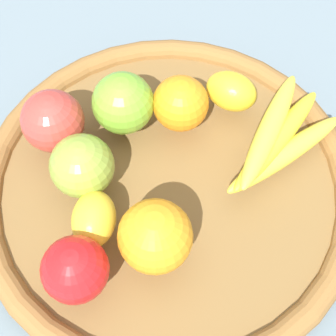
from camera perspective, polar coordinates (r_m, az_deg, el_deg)
name	(u,v)px	position (r m, az deg, el deg)	size (l,w,h in m)	color
ground_plane	(168,192)	(0.66, 0.00, -2.70)	(2.40, 2.40, 0.00)	slate
basket	(168,185)	(0.64, 0.00, -1.87)	(0.47, 0.47, 0.04)	brown
orange_0	(181,103)	(0.64, 1.42, 7.24)	(0.07, 0.07, 0.07)	orange
apple_1	(82,166)	(0.59, -9.60, 0.23)	(0.08, 0.08, 0.08)	#89A739
banana_bunch	(277,140)	(0.63, 12.12, 3.04)	(0.18, 0.17, 0.05)	yellow
apple_0	(123,103)	(0.64, -5.05, 7.25)	(0.08, 0.08, 0.08)	#76B431
apple_2	(53,121)	(0.63, -12.78, 5.16)	(0.08, 0.08, 0.08)	#C63F36
orange_1	(155,236)	(0.54, -1.44, -7.65)	(0.08, 0.08, 0.08)	orange
lemon_0	(231,91)	(0.67, 7.10, 8.54)	(0.07, 0.05, 0.05)	yellow
apple_3	(75,270)	(0.54, -10.36, -11.12)	(0.07, 0.07, 0.07)	red
lemon_1	(94,219)	(0.57, -8.30, -5.67)	(0.07, 0.05, 0.05)	yellow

